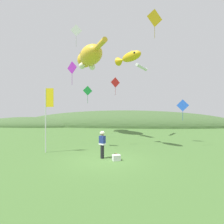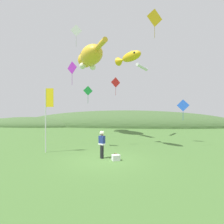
{
  "view_description": "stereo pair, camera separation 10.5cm",
  "coord_description": "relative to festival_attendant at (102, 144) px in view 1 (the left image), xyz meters",
  "views": [
    {
      "loc": [
        1.7,
        -10.93,
        3.1
      ],
      "look_at": [
        0.0,
        4.0,
        3.04
      ],
      "focal_mm": 28.0,
      "sensor_mm": 36.0,
      "label": 1
    },
    {
      "loc": [
        1.81,
        -10.91,
        3.1
      ],
      "look_at": [
        0.0,
        4.0,
        3.04
      ],
      "focal_mm": 28.0,
      "sensor_mm": 36.0,
      "label": 2
    }
  ],
  "objects": [
    {
      "name": "festival_banner_pole",
      "position": [
        -4.38,
        1.16,
        2.24
      ],
      "size": [
        0.66,
        0.08,
        4.88
      ],
      "color": "silver",
      "rests_on": "ground"
    },
    {
      "name": "ground_plane",
      "position": [
        0.23,
        -0.4,
        -0.95
      ],
      "size": [
        120.0,
        120.0,
        0.0
      ],
      "primitive_type": "plane",
      "color": "#477033"
    },
    {
      "name": "picnic_cooler",
      "position": [
        0.97,
        -0.42,
        -0.77
      ],
      "size": [
        0.58,
        0.5,
        0.36
      ],
      "color": "white",
      "rests_on": "ground"
    },
    {
      "name": "kite_tube_streamer",
      "position": [
        3.15,
        10.79,
        7.68
      ],
      "size": [
        1.63,
        2.84,
        0.44
      ],
      "color": "white"
    },
    {
      "name": "kite_diamond_red",
      "position": [
        0.03,
        8.83,
        5.48
      ],
      "size": [
        1.01,
        0.69,
        2.1
      ],
      "color": "red"
    },
    {
      "name": "kite_diamond_blue",
      "position": [
        6.99,
        6.8,
        2.72
      ],
      "size": [
        1.07,
        0.57,
        2.1
      ],
      "color": "blue"
    },
    {
      "name": "festival_attendant",
      "position": [
        0.0,
        0.0,
        0.0
      ],
      "size": [
        0.49,
        0.45,
        1.77
      ],
      "color": "black",
      "rests_on": "ground"
    },
    {
      "name": "kite_diamond_green",
      "position": [
        -3.15,
        8.38,
        4.51
      ],
      "size": [
        0.97,
        0.61,
        2.03
      ],
      "color": "green"
    },
    {
      "name": "kite_diamond_gold",
      "position": [
        3.76,
        3.08,
        9.67
      ],
      "size": [
        1.31,
        0.72,
        2.38
      ],
      "color": "yellow"
    },
    {
      "name": "kite_diamond_white",
      "position": [
        -2.68,
        2.77,
        8.86
      ],
      "size": [
        0.92,
        0.31,
        1.86
      ],
      "color": "white"
    },
    {
      "name": "kite_giant_cat",
      "position": [
        -3.87,
        12.12,
        9.62
      ],
      "size": [
        5.59,
        8.61,
        2.91
      ],
      "color": "gold"
    },
    {
      "name": "kite_spool",
      "position": [
        0.85,
        0.49,
        -0.83
      ],
      "size": [
        0.15,
        0.26,
        0.26
      ],
      "color": "olive",
      "rests_on": "ground"
    },
    {
      "name": "kite_fish_windsock",
      "position": [
        1.66,
        3.85,
        6.81
      ],
      "size": [
        2.56,
        2.8,
        0.92
      ],
      "color": "gold"
    },
    {
      "name": "kite_diamond_violet",
      "position": [
        -3.0,
        2.69,
        5.74
      ],
      "size": [
        0.97,
        0.46,
        1.97
      ],
      "color": "purple"
    },
    {
      "name": "distant_hill_ridge",
      "position": [
        -2.33,
        26.43,
        -0.95
      ],
      "size": [
        55.32,
        14.87,
        6.6
      ],
      "color": "#426033",
      "rests_on": "ground"
    }
  ]
}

